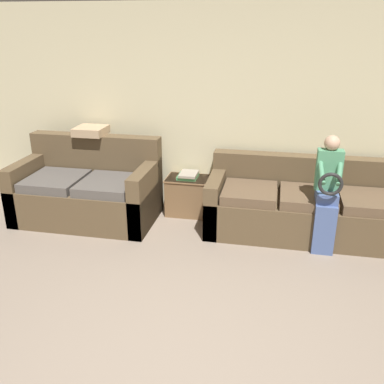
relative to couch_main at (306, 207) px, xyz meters
name	(u,v)px	position (x,y,z in m)	size (l,w,h in m)	color
wall_back	(234,113)	(-0.92, 0.50, 0.96)	(7.74, 0.06, 2.55)	beige
couch_main	(306,207)	(0.00, 0.00, 0.00)	(2.25, 0.89, 0.84)	brown
couch_side	(88,192)	(-2.64, -0.12, 0.03)	(1.69, 0.95, 0.99)	brown
child_left_seated	(328,189)	(0.17, -0.36, 0.37)	(0.27, 0.37, 1.24)	#475B8E
side_shelf	(188,195)	(-1.45, 0.25, -0.06)	(0.55, 0.39, 0.49)	brown
book_stack	(188,175)	(-1.45, 0.25, 0.21)	(0.24, 0.28, 0.07)	#3D8451
throw_pillow	(91,131)	(-2.69, 0.21, 0.73)	(0.37, 0.37, 0.10)	tan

